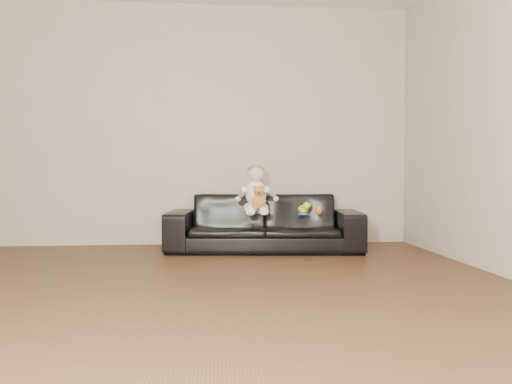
{
  "coord_description": "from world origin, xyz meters",
  "views": [
    {
      "loc": [
        0.36,
        -2.72,
        0.76
      ],
      "look_at": [
        0.77,
        2.16,
        0.59
      ],
      "focal_mm": 35.0,
      "sensor_mm": 36.0,
      "label": 1
    }
  ],
  "objects": [
    {
      "name": "toy_blue_disc",
      "position": [
        1.23,
        2.08,
        0.38
      ],
      "size": [
        0.14,
        0.14,
        0.01
      ],
      "primitive_type": "cylinder",
      "rotation": [
        0.0,
        0.0,
        0.41
      ],
      "color": "blue",
      "rests_on": "sofa"
    },
    {
      "name": "wall_back",
      "position": [
        0.0,
        2.75,
        1.3
      ],
      "size": [
        5.0,
        0.0,
        5.0
      ],
      "primitive_type": "plane",
      "rotation": [
        1.57,
        0.0,
        0.0
      ],
      "color": "#B4AA97",
      "rests_on": "ground"
    },
    {
      "name": "floor",
      "position": [
        0.0,
        0.0,
        0.0
      ],
      "size": [
        5.5,
        5.5,
        0.0
      ],
      "primitive_type": "plane",
      "color": "#4B2F1A",
      "rests_on": "ground"
    },
    {
      "name": "toy_rattle",
      "position": [
        1.37,
        2.03,
        0.4
      ],
      "size": [
        0.09,
        0.09,
        0.07
      ],
      "primitive_type": "sphere",
      "rotation": [
        0.0,
        0.0,
        0.33
      ],
      "color": "#C75017",
      "rests_on": "sofa"
    },
    {
      "name": "teddy_bear",
      "position": [
        0.78,
        1.99,
        0.54
      ],
      "size": [
        0.13,
        0.14,
        0.23
      ],
      "rotation": [
        0.0,
        0.0,
        -0.12
      ],
      "color": "#AA7330",
      "rests_on": "sofa"
    },
    {
      "name": "sofa",
      "position": [
        0.86,
        2.25,
        0.28
      ],
      "size": [
        1.98,
        0.92,
        0.56
      ],
      "primitive_type": "imported",
      "rotation": [
        0.0,
        0.0,
        -0.09
      ],
      "color": "black",
      "rests_on": "floor"
    },
    {
      "name": "toy_green",
      "position": [
        1.25,
        2.17,
        0.41
      ],
      "size": [
        0.13,
        0.14,
        0.09
      ],
      "primitive_type": "ellipsoid",
      "rotation": [
        0.0,
        0.0,
        0.14
      ],
      "color": "#C1CB17",
      "rests_on": "sofa"
    },
    {
      "name": "baby",
      "position": [
        0.77,
        2.14,
        0.59
      ],
      "size": [
        0.35,
        0.43,
        0.49
      ],
      "rotation": [
        0.0,
        0.0,
        -0.18
      ],
      "color": "silver",
      "rests_on": "sofa"
    }
  ]
}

